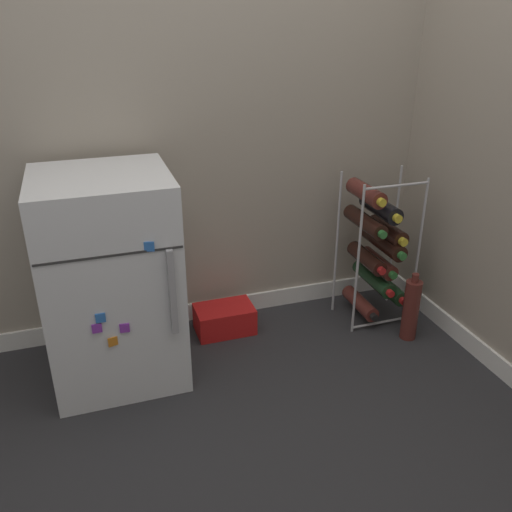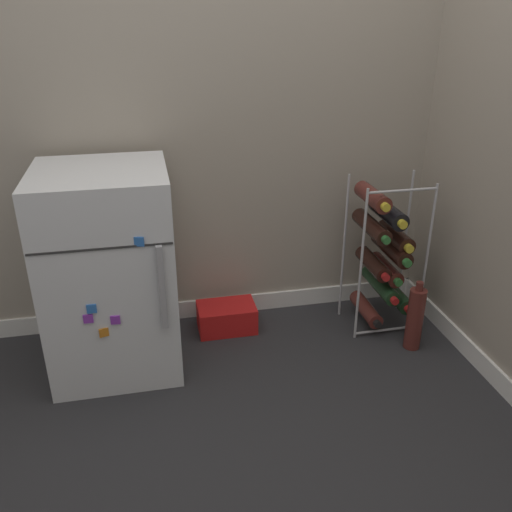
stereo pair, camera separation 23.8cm
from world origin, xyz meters
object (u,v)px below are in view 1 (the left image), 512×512
(wine_rack, at_px, (376,248))
(loose_bottle_floor, at_px, (411,309))
(soda_box, at_px, (225,319))
(mini_fridge, at_px, (111,279))

(wine_rack, distance_m, loose_bottle_floor, 0.33)
(wine_rack, relative_size, soda_box, 2.68)
(wine_rack, xyz_separation_m, loose_bottle_floor, (0.08, -0.23, -0.22))
(wine_rack, height_order, soda_box, wine_rack)
(mini_fridge, xyz_separation_m, soda_box, (0.50, 0.15, -0.37))
(mini_fridge, xyz_separation_m, wine_rack, (1.24, 0.05, -0.06))
(loose_bottle_floor, bearing_deg, mini_fridge, 172.26)
(wine_rack, bearing_deg, soda_box, 172.55)
(soda_box, bearing_deg, loose_bottle_floor, -22.06)
(mini_fridge, height_order, wine_rack, mini_fridge)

